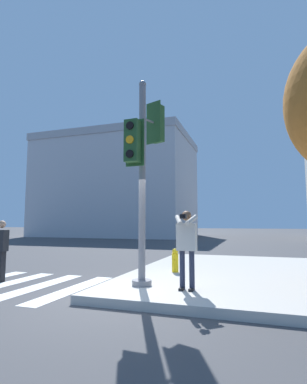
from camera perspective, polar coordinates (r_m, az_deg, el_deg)
The scene contains 8 objects.
ground_plane at distance 6.38m, azimuth -8.92°, elevation -19.74°, with size 160.00×160.00×0.00m, color #424244.
sidewalk_corner at distance 9.16m, azimuth 23.22°, elevation -14.51°, with size 8.00×8.00×0.18m.
crosswalk_stripes at distance 8.73m, azimuth -26.10°, elevation -15.41°, with size 4.35×3.14×0.01m.
traffic_signal_pole at distance 6.80m, azimuth -1.84°, elevation 6.19°, with size 0.60×1.36×4.65m.
person_photographer at distance 6.30m, azimuth 6.32°, elevation -9.45°, with size 0.50×0.53×1.61m.
pedestrian_distant at distance 8.99m, azimuth -27.11°, elevation -9.65°, with size 0.34×0.20×1.59m.
fire_hydrant at distance 8.53m, azimuth 4.14°, elevation -12.87°, with size 0.18×0.24×0.65m.
building_left at distance 36.03m, azimuth -6.74°, elevation 0.90°, with size 17.18×11.73×11.52m.
Camera 1 is at (2.81, -5.51, 1.53)m, focal length 28.00 mm.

